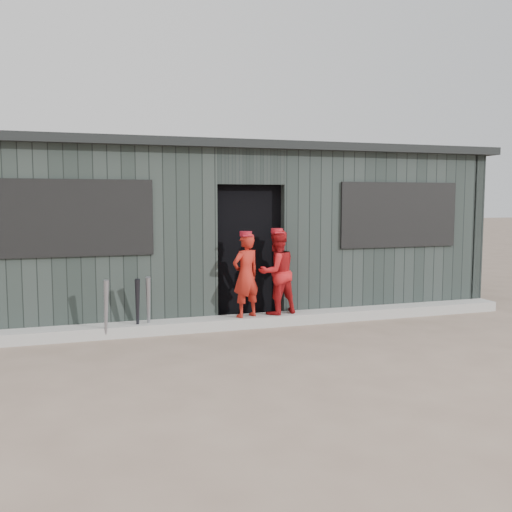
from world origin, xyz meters
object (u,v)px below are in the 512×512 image
object	(u,v)px
bat_left	(106,310)
bat_right	(138,307)
player_red_left	(246,275)
bat_mid	(148,305)
player_grey_back	(257,281)
dugout	(224,229)
player_red_right	(277,272)

from	to	relation	value
bat_left	bat_right	world-z (taller)	bat_left
player_red_left	bat_mid	bearing A→B (deg)	-18.67
bat_left	player_grey_back	xyz separation A→B (m)	(2.26, 0.75, 0.17)
bat_right	dugout	bearing A→B (deg)	47.03
player_red_right	player_grey_back	xyz separation A→B (m)	(-0.13, 0.51, -0.19)
dugout	bat_left	bearing A→B (deg)	-137.38
bat_mid	dugout	size ratio (longest dim) A/B	0.10
bat_mid	player_red_right	size ratio (longest dim) A/B	0.66
bat_left	bat_mid	xyz separation A→B (m)	(0.55, 0.14, 0.00)
bat_mid	player_grey_back	bearing A→B (deg)	19.60
player_grey_back	bat_left	bearing A→B (deg)	17.59
player_red_right	dugout	size ratio (longest dim) A/B	0.15
player_red_right	bat_mid	bearing A→B (deg)	-11.61
bat_right	player_red_left	bearing A→B (deg)	2.01
bat_right	player_red_right	xyz separation A→B (m)	(1.98, 0.12, 0.37)
player_red_left	player_red_right	distance (m)	0.49
bat_left	player_grey_back	bearing A→B (deg)	18.36
bat_mid	player_grey_back	world-z (taller)	player_grey_back
player_red_left	player_grey_back	world-z (taller)	player_red_left
bat_right	dugout	distance (m)	2.59
bat_mid	player_red_right	distance (m)	1.87
player_grey_back	player_red_right	bearing A→B (deg)	103.90
bat_mid	bat_right	bearing A→B (deg)	-171.82
bat_left	player_red_left	distance (m)	1.94
player_grey_back	bat_right	bearing A→B (deg)	17.99
player_red_left	dugout	xyz separation A→B (m)	(0.15, 1.72, 0.55)
bat_right	player_red_left	xyz separation A→B (m)	(1.50, 0.05, 0.35)
bat_mid	player_red_right	bearing A→B (deg)	3.11
bat_right	bat_left	bearing A→B (deg)	-163.50
bat_mid	dugout	xyz separation A→B (m)	(1.51, 1.75, 0.89)
bat_right	player_red_left	size ratio (longest dim) A/B	0.66
player_red_right	dugout	xyz separation A→B (m)	(-0.33, 1.65, 0.54)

